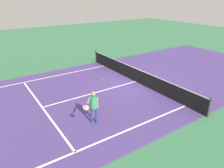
{
  "coord_description": "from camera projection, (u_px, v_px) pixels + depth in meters",
  "views": [
    {
      "loc": [
        10.08,
        -8.73,
        5.5
      ],
      "look_at": [
        1.39,
        -2.88,
        1.0
      ],
      "focal_mm": 33.57,
      "sensor_mm": 36.0,
      "label": 1
    }
  ],
  "objects": [
    {
      "name": "line_service_near",
      "position": [
        42.0,
        107.0,
        11.05
      ],
      "size": [
        8.22,
        0.1,
        0.01
      ],
      "primitive_type": "cube",
      "color": "white",
      "rests_on": "ground_plane"
    },
    {
      "name": "player_near",
      "position": [
        93.0,
        104.0,
        9.34
      ],
      "size": [
        0.87,
        0.95,
        1.6
      ],
      "color": "navy",
      "rests_on": "ground_plane"
    },
    {
      "name": "line_sideline_left",
      "position": [
        31.0,
        81.0,
        14.42
      ],
      "size": [
        0.1,
        11.89,
        0.01
      ],
      "primitive_type": "cube",
      "color": "white",
      "rests_on": "ground_plane"
    },
    {
      "name": "line_sideline_right",
      "position": [
        86.0,
        148.0,
        8.15
      ],
      "size": [
        0.1,
        11.89,
        0.01
      ],
      "primitive_type": "cube",
      "color": "white",
      "rests_on": "ground_plane"
    },
    {
      "name": "court_surface_inbounds",
      "position": [
        136.0,
        82.0,
        14.33
      ],
      "size": [
        10.62,
        24.4,
        0.0
      ],
      "primitive_type": "cube",
      "color": "#4C387A",
      "rests_on": "ground_plane"
    },
    {
      "name": "ground_plane",
      "position": [
        136.0,
        82.0,
        14.33
      ],
      "size": [
        60.0,
        60.0,
        0.0
      ],
      "primitive_type": "plane",
      "color": "#38724C"
    },
    {
      "name": "net",
      "position": [
        136.0,
        75.0,
        14.14
      ],
      "size": [
        10.95,
        0.09,
        1.07
      ],
      "color": "#33383D",
      "rests_on": "ground_plane"
    },
    {
      "name": "line_center_service",
      "position": [
        95.0,
        93.0,
        12.69
      ],
      "size": [
        0.1,
        6.4,
        0.01
      ],
      "primitive_type": "cube",
      "color": "white",
      "rests_on": "ground_plane"
    },
    {
      "name": "tennis_ball_near_net",
      "position": [
        103.0,
        79.0,
        14.67
      ],
      "size": [
        0.07,
        0.07,
        0.07
      ],
      "primitive_type": "sphere",
      "color": "#CCE033",
      "rests_on": "ground_plane"
    }
  ]
}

